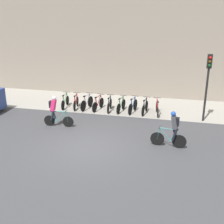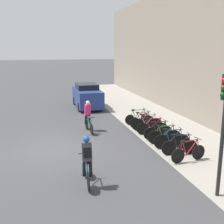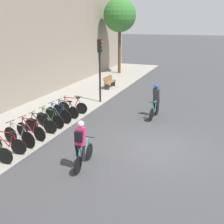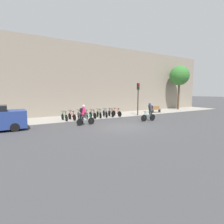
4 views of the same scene
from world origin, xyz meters
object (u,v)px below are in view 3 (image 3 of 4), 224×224
parked_bike_8 (73,107)px  parked_bike_1 (7,144)px  parked_bike_7 (66,110)px  parked_bike_2 (19,136)px  parked_bike_6 (58,114)px  parked_bike_5 (50,119)px  cyclist_pink (81,143)px  bench (109,82)px  parked_bike_4 (41,125)px  traffic_light_pole (100,60)px  cyclist_grey (156,100)px  parked_bike_3 (31,130)px

parked_bike_8 → parked_bike_1: bearing=180.0°
parked_bike_7 → parked_bike_2: bearing=180.0°
parked_bike_6 → parked_bike_5: bearing=-179.9°
parked_bike_2 → cyclist_pink: bearing=-103.7°
parked_bike_8 → bench: 6.57m
parked_bike_4 → parked_bike_5: bearing=-0.0°
parked_bike_8 → parked_bike_7: bearing=179.9°
parked_bike_2 → parked_bike_5: (2.27, -0.00, -0.02)m
parked_bike_1 → traffic_light_pole: bearing=-3.7°
parked_bike_8 → traffic_light_pole: size_ratio=0.43×
parked_bike_5 → parked_bike_4: bearing=180.0°
parked_bike_4 → parked_bike_6: 1.51m
parked_bike_1 → parked_bike_2: bearing=0.1°
parked_bike_1 → parked_bike_4: parked_bike_4 is taller
parked_bike_1 → parked_bike_8: (5.29, -0.00, 0.00)m
parked_bike_8 → bench: parked_bike_8 is taller
parked_bike_2 → parked_bike_8: size_ratio=1.03×
cyclist_grey → parked_bike_3: cyclist_grey is taller
parked_bike_3 → traffic_light_pole: 6.88m
parked_bike_2 → parked_bike_4: 1.51m
traffic_light_pole → parked_bike_8: bearing=169.1°
traffic_light_pole → parked_bike_6: bearing=173.0°
traffic_light_pole → cyclist_pink: bearing=-161.4°
traffic_light_pole → parked_bike_1: bearing=176.3°
bench → parked_bike_7: bearing=-177.2°
cyclist_grey → parked_bike_3: (-4.80, 4.39, -0.55)m
parked_bike_2 → parked_bike_4: (1.51, -0.00, -0.02)m
parked_bike_6 → bench: size_ratio=1.04×
parked_bike_1 → parked_bike_8: same height
parked_bike_5 → parked_bike_7: parked_bike_5 is taller
parked_bike_2 → bench: parked_bike_2 is taller
cyclist_grey → parked_bike_7: cyclist_grey is taller
bench → parked_bike_4: bearing=-177.8°
cyclist_pink → parked_bike_4: (2.30, 3.21, -0.55)m
cyclist_grey → parked_bike_7: (-1.77, 4.39, -0.55)m
traffic_light_pole → parked_bike_4: bearing=174.8°
parked_bike_8 → cyclist_grey: bearing=-77.0°
parked_bike_1 → parked_bike_5: bearing=0.0°
parked_bike_3 → bench: size_ratio=1.05×
parked_bike_3 → parked_bike_7: 3.02m
parked_bike_1 → cyclist_grey: bearing=-34.8°
parked_bike_1 → parked_bike_2: size_ratio=0.95×
parked_bike_2 → parked_bike_6: (3.02, 0.00, -0.00)m
parked_bike_2 → parked_bike_3: parked_bike_2 is taller
traffic_light_pole → bench: bearing=12.9°
cyclist_grey → parked_bike_5: bearing=126.8°
cyclist_pink → parked_bike_8: (5.32, 3.21, -0.56)m
cyclist_grey → parked_bike_2: bearing=141.7°
parked_bike_4 → parked_bike_5: 0.75m
parked_bike_4 → bench: 9.59m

